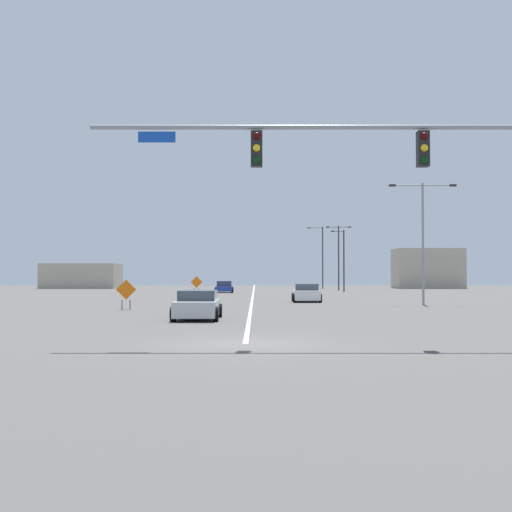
# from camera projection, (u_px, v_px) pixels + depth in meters

# --- Properties ---
(ground) EXTENTS (208.85, 208.85, 0.00)m
(ground) POSITION_uv_depth(u_px,v_px,m) (242.00, 344.00, 19.35)
(ground) COLOR #4C4947
(road_centre_stripe) EXTENTS (0.16, 116.03, 0.01)m
(road_centre_stripe) POSITION_uv_depth(u_px,v_px,m) (250.00, 292.00, 77.33)
(road_centre_stripe) COLOR white
(road_centre_stripe) RESTS_ON ground
(traffic_signal_assembly) EXTENTS (14.79, 0.44, 6.89)m
(traffic_signal_assembly) POSITION_uv_depth(u_px,v_px,m) (414.00, 166.00, 19.51)
(traffic_signal_assembly) COLOR gray
(traffic_signal_assembly) RESTS_ON ground
(street_lamp_near_left) EXTENTS (1.68, 0.24, 7.52)m
(street_lamp_near_left) POSITION_uv_depth(u_px,v_px,m) (340.00, 257.00, 81.40)
(street_lamp_near_left) COLOR black
(street_lamp_near_left) RESTS_ON ground
(street_lamp_mid_left) EXTENTS (2.33, 0.24, 9.11)m
(street_lamp_mid_left) POSITION_uv_depth(u_px,v_px,m) (318.00, 254.00, 97.94)
(street_lamp_mid_left) COLOR black
(street_lamp_mid_left) RESTS_ON ground
(street_lamp_far_left) EXTENTS (4.55, 0.24, 8.21)m
(street_lamp_far_left) POSITION_uv_depth(u_px,v_px,m) (419.00, 232.00, 44.83)
(street_lamp_far_left) COLOR gray
(street_lamp_far_left) RESTS_ON ground
(street_lamp_mid_right) EXTENTS (3.34, 0.24, 8.45)m
(street_lamp_mid_right) POSITION_uv_depth(u_px,v_px,m) (335.00, 252.00, 87.23)
(street_lamp_mid_right) COLOR black
(street_lamp_mid_right) RESTS_ON ground
(construction_sign_median_near) EXTENTS (1.13, 0.25, 1.87)m
(construction_sign_median_near) POSITION_uv_depth(u_px,v_px,m) (193.00, 283.00, 64.99)
(construction_sign_median_near) COLOR orange
(construction_sign_median_near) RESTS_ON ground
(construction_sign_right_lane) EXTENTS (1.15, 0.24, 1.74)m
(construction_sign_right_lane) POSITION_uv_depth(u_px,v_px,m) (123.00, 291.00, 38.26)
(construction_sign_right_lane) COLOR orange
(construction_sign_right_lane) RESTS_ON ground
(car_blue_passing) EXTENTS (2.12, 3.86, 1.31)m
(car_blue_passing) POSITION_uv_depth(u_px,v_px,m) (221.00, 287.00, 75.23)
(car_blue_passing) COLOR #1E389E
(car_blue_passing) RESTS_ON ground
(car_white_near) EXTENTS (2.16, 4.00, 1.34)m
(car_white_near) POSITION_uv_depth(u_px,v_px,m) (303.00, 293.00, 49.36)
(car_white_near) COLOR white
(car_white_near) RESTS_ON ground
(car_silver_approaching) EXTENTS (2.05, 4.29, 1.30)m
(car_silver_approaching) POSITION_uv_depth(u_px,v_px,m) (194.00, 305.00, 29.98)
(car_silver_approaching) COLOR #B7BABF
(car_silver_approaching) RESTS_ON ground
(roadside_building_west) EXTENTS (10.97, 6.78, 3.68)m
(roadside_building_west) POSITION_uv_depth(u_px,v_px,m) (78.00, 276.00, 98.94)
(roadside_building_west) COLOR #B2A893
(roadside_building_west) RESTS_ON ground
(roadside_building_east) EXTENTS (9.82, 6.10, 5.93)m
(roadside_building_east) POSITION_uv_depth(u_px,v_px,m) (424.00, 268.00, 99.66)
(roadside_building_east) COLOR #B2A893
(roadside_building_east) RESTS_ON ground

